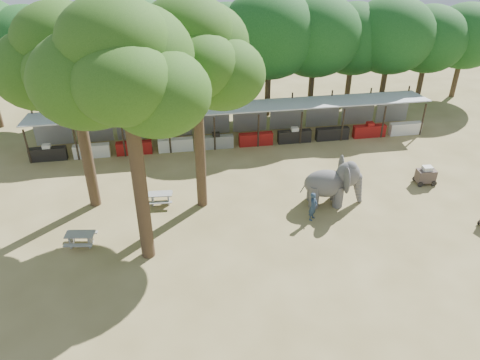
{
  "coord_description": "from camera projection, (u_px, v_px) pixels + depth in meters",
  "views": [
    {
      "loc": [
        -4.42,
        -16.19,
        14.85
      ],
      "look_at": [
        -1.0,
        5.0,
        2.0
      ],
      "focal_mm": 35.0,
      "sensor_mm": 36.0,
      "label": 1
    }
  ],
  "objects": [
    {
      "name": "picnic_table_near",
      "position": [
        81.0,
        238.0,
        23.22
      ],
      "size": [
        1.58,
        1.46,
        0.71
      ],
      "rotation": [
        0.0,
        0.0,
        -0.15
      ],
      "color": "gray",
      "rests_on": "ground"
    },
    {
      "name": "cart_back",
      "position": [
        426.0,
        175.0,
        28.27
      ],
      "size": [
        1.23,
        0.83,
        1.18
      ],
      "rotation": [
        0.0,
        0.0,
        -0.03
      ],
      "color": "#3C2F2A",
      "rests_on": "ground"
    },
    {
      "name": "vendor_stalls",
      "position": [
        234.0,
        125.0,
        33.06
      ],
      "size": [
        28.0,
        2.99,
        2.8
      ],
      "color": "#AAADB3",
      "rests_on": "ground"
    },
    {
      "name": "backdrop_trees",
      "position": [
        224.0,
        45.0,
        35.21
      ],
      "size": [
        46.46,
        5.95,
        8.33
      ],
      "color": "#332316",
      "rests_on": "ground"
    },
    {
      "name": "yard_tree_center",
      "position": [
        122.0,
        69.0,
        18.23
      ],
      "size": [
        7.1,
        6.9,
        12.04
      ],
      "color": "#332316",
      "rests_on": "ground"
    },
    {
      "name": "elephant",
      "position": [
        333.0,
        183.0,
        26.09
      ],
      "size": [
        3.52,
        2.65,
        2.64
      ],
      "rotation": [
        0.0,
        0.0,
        -0.14
      ],
      "color": "#494646",
      "rests_on": "ground"
    },
    {
      "name": "ground",
      "position": [
        278.0,
        269.0,
        21.95
      ],
      "size": [
        100.0,
        100.0,
        0.0
      ],
      "primitive_type": "plane",
      "color": "brown",
      "rests_on": "ground"
    },
    {
      "name": "yard_tree_left",
      "position": [
        67.0,
        61.0,
        22.57
      ],
      "size": [
        7.1,
        6.9,
        11.02
      ],
      "color": "#332316",
      "rests_on": "ground"
    },
    {
      "name": "yard_tree_back",
      "position": [
        192.0,
        54.0,
        22.37
      ],
      "size": [
        7.1,
        6.9,
        11.36
      ],
      "color": "#332316",
      "rests_on": "ground"
    },
    {
      "name": "handler",
      "position": [
        313.0,
        206.0,
        24.96
      ],
      "size": [
        0.69,
        0.7,
        1.64
      ],
      "primitive_type": "imported",
      "rotation": [
        0.0,
        0.0,
        0.85
      ],
      "color": "#26384C",
      "rests_on": "ground"
    },
    {
      "name": "picnic_table_far",
      "position": [
        160.0,
        197.0,
        26.46
      ],
      "size": [
        1.41,
        1.28,
        0.67
      ],
      "rotation": [
        0.0,
        0.0,
        -0.06
      ],
      "color": "gray",
      "rests_on": "ground"
    }
  ]
}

